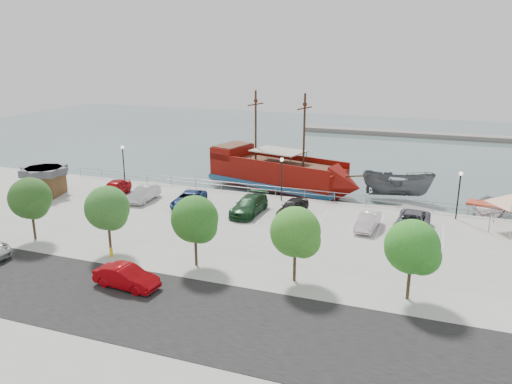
% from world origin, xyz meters
% --- Properties ---
extents(ground, '(160.00, 160.00, 0.00)m').
position_xyz_m(ground, '(0.00, 0.00, -1.00)').
color(ground, '#445658').
extents(land_slab, '(100.00, 58.00, 1.20)m').
position_xyz_m(land_slab, '(0.00, -21.00, -0.60)').
color(land_slab, '#9E9D95').
rests_on(land_slab, ground).
extents(street, '(100.00, 8.00, 0.04)m').
position_xyz_m(street, '(0.00, -16.00, 0.01)').
color(street, black).
rests_on(street, land_slab).
extents(sidewalk, '(100.00, 4.00, 0.05)m').
position_xyz_m(sidewalk, '(0.00, -10.00, 0.01)').
color(sidewalk, '#A4A49F').
rests_on(sidewalk, land_slab).
extents(seawall_railing, '(50.00, 0.06, 1.00)m').
position_xyz_m(seawall_railing, '(0.00, 7.80, 0.53)').
color(seawall_railing, gray).
rests_on(seawall_railing, land_slab).
extents(far_shore, '(40.00, 3.00, 0.80)m').
position_xyz_m(far_shore, '(10.00, 55.00, -0.60)').
color(far_shore, gray).
rests_on(far_shore, ground).
extents(pirate_ship, '(18.44, 9.34, 11.41)m').
position_xyz_m(pirate_ship, '(-1.35, 12.84, 0.91)').
color(pirate_ship, '#730C06').
rests_on(pirate_ship, ground).
extents(patrol_boat, '(7.40, 2.84, 2.85)m').
position_xyz_m(patrol_boat, '(10.39, 13.97, 0.43)').
color(patrol_boat, '#525558').
rests_on(patrol_boat, ground).
extents(speedboat, '(6.12, 7.45, 1.34)m').
position_xyz_m(speedboat, '(19.10, 11.54, -0.33)').
color(speedboat, silver).
rests_on(speedboat, ground).
extents(dock_west, '(6.65, 2.80, 0.37)m').
position_xyz_m(dock_west, '(-14.33, 9.20, -0.82)').
color(dock_west, gray).
rests_on(dock_west, ground).
extents(dock_mid, '(7.24, 3.01, 0.40)m').
position_xyz_m(dock_mid, '(8.00, 9.20, -0.80)').
color(dock_mid, gray).
rests_on(dock_mid, ground).
extents(dock_east, '(7.77, 4.49, 0.43)m').
position_xyz_m(dock_east, '(14.53, 9.20, -0.79)').
color(dock_east, gray).
rests_on(dock_east, ground).
extents(shed, '(4.26, 4.26, 2.86)m').
position_xyz_m(shed, '(-23.09, 0.17, 1.52)').
color(shed, brown).
rests_on(shed, land_slab).
extents(street_sedan, '(4.41, 1.90, 1.41)m').
position_xyz_m(street_sedan, '(-3.63, -14.40, 0.71)').
color(street_sedan, '#9D050A').
rests_on(street_sedan, street).
extents(fire_hydrant, '(0.25, 0.25, 0.72)m').
position_xyz_m(fire_hydrant, '(-7.37, -10.80, 0.39)').
color(fire_hydrant, yellow).
rests_on(fire_hydrant, sidewalk).
extents(lamp_post_left, '(0.36, 0.36, 4.28)m').
position_xyz_m(lamp_post_left, '(-18.00, 6.50, 2.94)').
color(lamp_post_left, black).
rests_on(lamp_post_left, land_slab).
extents(lamp_post_mid, '(0.36, 0.36, 4.28)m').
position_xyz_m(lamp_post_mid, '(0.00, 6.50, 2.94)').
color(lamp_post_mid, black).
rests_on(lamp_post_mid, land_slab).
extents(lamp_post_right, '(0.36, 0.36, 4.28)m').
position_xyz_m(lamp_post_right, '(16.00, 6.50, 2.94)').
color(lamp_post_right, black).
rests_on(lamp_post_right, land_slab).
extents(tree_b, '(3.30, 3.20, 5.00)m').
position_xyz_m(tree_b, '(-14.85, -10.07, 3.30)').
color(tree_b, '#473321').
rests_on(tree_b, sidewalk).
extents(tree_c, '(3.30, 3.20, 5.00)m').
position_xyz_m(tree_c, '(-7.85, -10.07, 3.30)').
color(tree_c, '#473321').
rests_on(tree_c, sidewalk).
extents(tree_d, '(3.30, 3.20, 5.00)m').
position_xyz_m(tree_d, '(-0.85, -10.07, 3.30)').
color(tree_d, '#473321').
rests_on(tree_d, sidewalk).
extents(tree_e, '(3.30, 3.20, 5.00)m').
position_xyz_m(tree_e, '(6.15, -10.07, 3.30)').
color(tree_e, '#473321').
rests_on(tree_e, sidewalk).
extents(tree_f, '(3.30, 3.20, 5.00)m').
position_xyz_m(tree_f, '(13.15, -10.07, 3.30)').
color(tree_f, '#473321').
rests_on(tree_f, sidewalk).
extents(parked_car_a, '(2.61, 4.98, 1.62)m').
position_xyz_m(parked_car_a, '(-16.23, 2.16, 0.81)').
color(parked_car_a, '#97080D').
rests_on(parked_car_a, land_slab).
extents(parked_car_b, '(1.72, 4.38, 1.42)m').
position_xyz_m(parked_car_b, '(-12.59, 1.82, 0.71)').
color(parked_car_b, '#AFB0B2').
rests_on(parked_car_b, land_slab).
extents(parked_car_c, '(2.84, 5.19, 1.38)m').
position_xyz_m(parked_car_c, '(-7.68, 1.77, 0.69)').
color(parked_car_c, navy).
rests_on(parked_car_c, land_slab).
extents(parked_car_d, '(2.34, 5.43, 1.56)m').
position_xyz_m(parked_car_d, '(-1.55, 1.70, 0.78)').
color(parked_car_d, '#163B1D').
rests_on(parked_car_d, land_slab).
extents(parked_car_e, '(2.34, 4.41, 1.43)m').
position_xyz_m(parked_car_e, '(2.23, 2.75, 0.71)').
color(parked_car_e, black).
rests_on(parked_car_e, land_slab).
extents(parked_car_f, '(1.76, 4.23, 1.36)m').
position_xyz_m(parked_car_f, '(9.07, 1.38, 0.68)').
color(parked_car_f, silver).
rests_on(parked_car_f, land_slab).
extents(parked_car_g, '(2.90, 5.58, 1.50)m').
position_xyz_m(parked_car_g, '(12.52, 2.21, 0.75)').
color(parked_car_g, '#595862').
rests_on(parked_car_g, land_slab).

